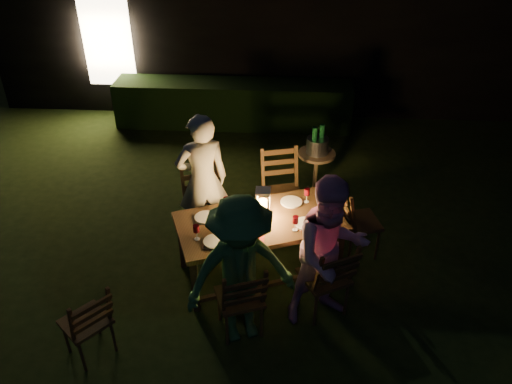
# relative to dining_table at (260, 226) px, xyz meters

# --- Properties ---
(garden_envelope) EXTENTS (40.00, 40.00, 3.20)m
(garden_envelope) POSITION_rel_dining_table_xyz_m (-0.23, 6.39, 0.91)
(garden_envelope) COLOR black
(garden_envelope) RESTS_ON ground
(dining_table) EXTENTS (1.99, 1.48, 0.75)m
(dining_table) POSITION_rel_dining_table_xyz_m (0.00, 0.00, 0.00)
(dining_table) COLOR #442E16
(dining_table) RESTS_ON ground
(chair_near_left) EXTENTS (0.56, 0.58, 0.96)m
(chair_near_left) POSITION_rel_dining_table_xyz_m (-0.14, -0.88, -0.38)
(chair_near_left) COLOR #442E16
(chair_near_left) RESTS_ON ground
(chair_near_right) EXTENTS (0.62, 0.63, 1.00)m
(chair_near_right) POSITION_rel_dining_table_xyz_m (0.70, -0.55, -0.37)
(chair_near_right) COLOR #442E16
(chair_near_right) RESTS_ON ground
(chair_far_left) EXTENTS (0.63, 0.65, 1.06)m
(chair_far_left) POSITION_rel_dining_table_xyz_m (-0.70, 0.56, -0.35)
(chair_far_left) COLOR #442E16
(chair_far_left) RESTS_ON ground
(chair_far_right) EXTENTS (0.60, 0.63, 1.08)m
(chair_far_right) POSITION_rel_dining_table_xyz_m (0.23, 0.92, -0.34)
(chair_far_right) COLOR #442E16
(chair_far_right) RESTS_ON ground
(chair_end) EXTENTS (0.57, 0.55, 0.99)m
(chair_end) POSITION_rel_dining_table_xyz_m (1.15, 0.45, -0.37)
(chair_end) COLOR #442E16
(chair_end) RESTS_ON ground
(chair_spare) EXTENTS (0.59, 0.58, 0.90)m
(chair_spare) POSITION_rel_dining_table_xyz_m (-1.54, -1.26, -0.40)
(chair_spare) COLOR #442E16
(chair_spare) RESTS_ON ground
(person_house_side) EXTENTS (0.73, 0.61, 1.71)m
(person_house_side) POSITION_rel_dining_table_xyz_m (-0.72, 0.60, 0.18)
(person_house_side) COLOR beige
(person_house_side) RESTS_ON ground
(person_opp_right) EXTENTS (0.98, 0.88, 1.66)m
(person_opp_right) POSITION_rel_dining_table_xyz_m (0.72, -0.60, 0.16)
(person_opp_right) COLOR #E09ACC
(person_opp_right) RESTS_ON ground
(person_opp_left) EXTENTS (1.20, 0.94, 1.63)m
(person_opp_left) POSITION_rel_dining_table_xyz_m (-0.12, -0.93, 0.14)
(person_opp_left) COLOR #39723A
(person_opp_left) RESTS_ON ground
(lantern) EXTENTS (0.16, 0.16, 0.35)m
(lantern) POSITION_rel_dining_table_xyz_m (0.03, 0.06, 0.23)
(lantern) COLOR white
(lantern) RESTS_ON dining_table
(plate_far_left) EXTENTS (0.25, 0.25, 0.01)m
(plate_far_left) POSITION_rel_dining_table_xyz_m (-0.59, 0.01, 0.08)
(plate_far_left) COLOR white
(plate_far_left) RESTS_ON dining_table
(plate_near_left) EXTENTS (0.25, 0.25, 0.01)m
(plate_near_left) POSITION_rel_dining_table_xyz_m (-0.43, -0.40, 0.08)
(plate_near_left) COLOR white
(plate_near_left) RESTS_ON dining_table
(plate_far_right) EXTENTS (0.25, 0.25, 0.01)m
(plate_far_right) POSITION_rel_dining_table_xyz_m (0.34, 0.37, 0.08)
(plate_far_right) COLOR white
(plate_far_right) RESTS_ON dining_table
(plate_near_right) EXTENTS (0.25, 0.25, 0.01)m
(plate_near_right) POSITION_rel_dining_table_xyz_m (0.50, -0.04, 0.08)
(plate_near_right) COLOR white
(plate_near_right) RESTS_ON dining_table
(wineglass_a) EXTENTS (0.06, 0.06, 0.18)m
(wineglass_a) POSITION_rel_dining_table_xyz_m (-0.38, 0.15, 0.16)
(wineglass_a) COLOR #59070F
(wineglass_a) RESTS_ON dining_table
(wineglass_b) EXTENTS (0.06, 0.06, 0.18)m
(wineglass_b) POSITION_rel_dining_table_xyz_m (-0.63, -0.37, 0.16)
(wineglass_b) COLOR #59070F
(wineglass_b) RESTS_ON dining_table
(wineglass_c) EXTENTS (0.06, 0.06, 0.18)m
(wineglass_c) POSITION_rel_dining_table_xyz_m (0.38, -0.15, 0.16)
(wineglass_c) COLOR #59070F
(wineglass_c) RESTS_ON dining_table
(wineglass_d) EXTENTS (0.06, 0.06, 0.18)m
(wineglass_d) POSITION_rel_dining_table_xyz_m (0.51, 0.39, 0.16)
(wineglass_d) COLOR #59070F
(wineglass_d) RESTS_ON dining_table
(wineglass_e) EXTENTS (0.06, 0.06, 0.18)m
(wineglass_e) POSITION_rel_dining_table_xyz_m (0.02, -0.32, 0.16)
(wineglass_e) COLOR silver
(wineglass_e) RESTS_ON dining_table
(bottle_table) EXTENTS (0.07, 0.07, 0.28)m
(bottle_table) POSITION_rel_dining_table_xyz_m (-0.23, -0.09, 0.21)
(bottle_table) COLOR #0F471E
(bottle_table) RESTS_ON dining_table
(napkin_left) EXTENTS (0.18, 0.14, 0.01)m
(napkin_left) POSITION_rel_dining_table_xyz_m (-0.02, -0.35, 0.08)
(napkin_left) COLOR red
(napkin_left) RESTS_ON dining_table
(napkin_right) EXTENTS (0.18, 0.14, 0.01)m
(napkin_right) POSITION_rel_dining_table_xyz_m (0.62, -0.08, 0.08)
(napkin_right) COLOR red
(napkin_right) RESTS_ON dining_table
(phone) EXTENTS (0.14, 0.07, 0.01)m
(phone) POSITION_rel_dining_table_xyz_m (-0.47, -0.50, 0.08)
(phone) COLOR black
(phone) RESTS_ON dining_table
(side_table) EXTENTS (0.52, 0.52, 0.70)m
(side_table) POSITION_rel_dining_table_xyz_m (0.68, 1.68, -0.06)
(side_table) COLOR brown
(side_table) RESTS_ON ground
(ice_bucket) EXTENTS (0.30, 0.30, 0.22)m
(ice_bucket) POSITION_rel_dining_table_xyz_m (0.68, 1.68, 0.13)
(ice_bucket) COLOR #A5A8AD
(ice_bucket) RESTS_ON side_table
(bottle_bucket_a) EXTENTS (0.07, 0.07, 0.32)m
(bottle_bucket_a) POSITION_rel_dining_table_xyz_m (0.63, 1.64, 0.18)
(bottle_bucket_a) COLOR #0F471E
(bottle_bucket_a) RESTS_ON side_table
(bottle_bucket_b) EXTENTS (0.07, 0.07, 0.32)m
(bottle_bucket_b) POSITION_rel_dining_table_xyz_m (0.73, 1.72, 0.18)
(bottle_bucket_b) COLOR #0F471E
(bottle_bucket_b) RESTS_ON side_table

